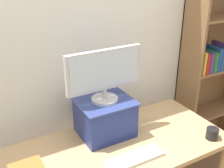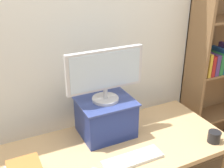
{
  "view_description": "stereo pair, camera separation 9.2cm",
  "coord_description": "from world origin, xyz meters",
  "px_view_note": "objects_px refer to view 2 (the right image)",
  "views": [
    {
      "loc": [
        -0.83,
        -1.39,
        1.97
      ],
      "look_at": [
        -0.01,
        0.07,
        1.21
      ],
      "focal_mm": 45.0,
      "sensor_mm": 36.0,
      "label": 1
    },
    {
      "loc": [
        -0.74,
        -1.43,
        1.97
      ],
      "look_at": [
        -0.01,
        0.07,
        1.21
      ],
      "focal_mm": 45.0,
      "sensor_mm": 36.0,
      "label": 2
    }
  ],
  "objects_px": {
    "bookshelf_unit": "(219,68)",
    "coffee_mug": "(214,137)",
    "keyboard": "(133,159)",
    "riser_box": "(106,116)",
    "desk": "(118,154)",
    "computer_monitor": "(105,73)"
  },
  "relations": [
    {
      "from": "keyboard",
      "to": "coffee_mug",
      "type": "bearing_deg",
      "value": -6.92
    },
    {
      "from": "bookshelf_unit",
      "to": "desk",
      "type": "bearing_deg",
      "value": -163.75
    },
    {
      "from": "bookshelf_unit",
      "to": "riser_box",
      "type": "height_order",
      "value": "bookshelf_unit"
    },
    {
      "from": "riser_box",
      "to": "computer_monitor",
      "type": "height_order",
      "value": "computer_monitor"
    },
    {
      "from": "riser_box",
      "to": "keyboard",
      "type": "distance_m",
      "value": 0.39
    },
    {
      "from": "bookshelf_unit",
      "to": "computer_monitor",
      "type": "height_order",
      "value": "bookshelf_unit"
    },
    {
      "from": "desk",
      "to": "keyboard",
      "type": "xyz_separation_m",
      "value": [
        0.01,
        -0.19,
        0.09
      ]
    },
    {
      "from": "keyboard",
      "to": "bookshelf_unit",
      "type": "bearing_deg",
      "value": 23.78
    },
    {
      "from": "keyboard",
      "to": "coffee_mug",
      "type": "height_order",
      "value": "coffee_mug"
    },
    {
      "from": "bookshelf_unit",
      "to": "coffee_mug",
      "type": "height_order",
      "value": "bookshelf_unit"
    },
    {
      "from": "bookshelf_unit",
      "to": "coffee_mug",
      "type": "relative_size",
      "value": 16.72
    },
    {
      "from": "bookshelf_unit",
      "to": "coffee_mug",
      "type": "distance_m",
      "value": 0.93
    },
    {
      "from": "riser_box",
      "to": "coffee_mug",
      "type": "relative_size",
      "value": 3.39
    },
    {
      "from": "coffee_mug",
      "to": "computer_monitor",
      "type": "bearing_deg",
      "value": 145.96
    },
    {
      "from": "desk",
      "to": "bookshelf_unit",
      "type": "relative_size",
      "value": 0.82
    },
    {
      "from": "desk",
      "to": "riser_box",
      "type": "height_order",
      "value": "riser_box"
    },
    {
      "from": "desk",
      "to": "bookshelf_unit",
      "type": "height_order",
      "value": "bookshelf_unit"
    },
    {
      "from": "computer_monitor",
      "to": "coffee_mug",
      "type": "distance_m",
      "value": 0.9
    },
    {
      "from": "bookshelf_unit",
      "to": "computer_monitor",
      "type": "bearing_deg",
      "value": -171.34
    },
    {
      "from": "desk",
      "to": "riser_box",
      "type": "distance_m",
      "value": 0.28
    },
    {
      "from": "riser_box",
      "to": "computer_monitor",
      "type": "bearing_deg",
      "value": -90.0
    },
    {
      "from": "desk",
      "to": "coffee_mug",
      "type": "height_order",
      "value": "coffee_mug"
    }
  ]
}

